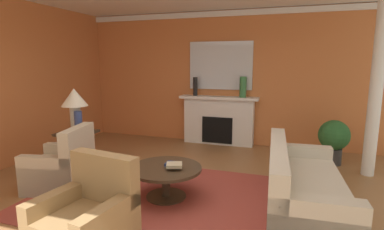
{
  "coord_description": "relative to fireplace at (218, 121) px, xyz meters",
  "views": [
    {
      "loc": [
        1.56,
        -3.69,
        1.89
      ],
      "look_at": [
        -0.03,
        1.11,
        1.0
      ],
      "focal_mm": 28.35,
      "sensor_mm": 36.0,
      "label": 1
    }
  ],
  "objects": [
    {
      "name": "coffee_table",
      "position": [
        -0.03,
        -3.02,
        -0.19
      ],
      "size": [
        1.0,
        1.0,
        0.45
      ],
      "color": "#3D2D1E",
      "rests_on": "ground_plane"
    },
    {
      "name": "sofa",
      "position": [
        1.76,
        -2.85,
        -0.23
      ],
      "size": [
        1.02,
        2.15,
        0.85
      ],
      "color": "beige",
      "rests_on": "ground_plane"
    },
    {
      "name": "side_table",
      "position": [
        -1.91,
        -2.51,
        -0.13
      ],
      "size": [
        0.56,
        0.56,
        0.7
      ],
      "color": "#3D2D1E",
      "rests_on": "ground_plane"
    },
    {
      "name": "vase_mantel_left",
      "position": [
        -0.55,
        -0.05,
        0.8
      ],
      "size": [
        0.1,
        0.1,
        0.43
      ],
      "primitive_type": "cylinder",
      "color": "black",
      "rests_on": "fireplace"
    },
    {
      "name": "wall_fireplace",
      "position": [
        0.02,
        0.21,
        0.98
      ],
      "size": [
        7.13,
        0.12,
        3.02
      ],
      "primitive_type": "cube",
      "color": "#CC723D",
      "rests_on": "ground_plane"
    },
    {
      "name": "crown_moulding",
      "position": [
        0.02,
        0.13,
        2.41
      ],
      "size": [
        7.13,
        0.08,
        0.12
      ],
      "primitive_type": "cube",
      "color": "white"
    },
    {
      "name": "ground_plane",
      "position": [
        0.02,
        -3.03,
        -0.53
      ],
      "size": [
        8.49,
        8.49,
        0.0
      ],
      "primitive_type": "plane",
      "color": "olive"
    },
    {
      "name": "book_red_cover",
      "position": [
        0.04,
        -2.92,
        -0.06
      ],
      "size": [
        0.21,
        0.17,
        0.04
      ],
      "primitive_type": "cube",
      "rotation": [
        0.0,
        0.0,
        0.04
      ],
      "color": "navy",
      "rests_on": "coffee_table"
    },
    {
      "name": "table_lamp",
      "position": [
        -1.91,
        -2.51,
        0.69
      ],
      "size": [
        0.44,
        0.44,
        0.75
      ],
      "color": "beige",
      "rests_on": "side_table"
    },
    {
      "name": "armchair_near_window",
      "position": [
        -1.65,
        -3.21,
        -0.22
      ],
      "size": [
        0.95,
        0.95,
        0.95
      ],
      "color": "#C1B293",
      "rests_on": "ground_plane"
    },
    {
      "name": "book_art_folio",
      "position": [
        0.11,
        -3.06,
        -0.02
      ],
      "size": [
        0.26,
        0.25,
        0.04
      ],
      "primitive_type": "cube",
      "rotation": [
        0.0,
        0.0,
        0.35
      ],
      "color": "tan",
      "rests_on": "coffee_table"
    },
    {
      "name": "mantel_mirror",
      "position": [
        -0.0,
        0.12,
        1.27
      ],
      "size": [
        1.45,
        0.04,
        1.08
      ],
      "primitive_type": "cube",
      "color": "silver"
    },
    {
      "name": "fireplace",
      "position": [
        0.0,
        0.0,
        0.0
      ],
      "size": [
        1.8,
        0.35,
        1.11
      ],
      "color": "white",
      "rests_on": "ground_plane"
    },
    {
      "name": "potted_plant",
      "position": [
        2.36,
        -0.71,
        -0.04
      ],
      "size": [
        0.56,
        0.56,
        0.83
      ],
      "color": "#333333",
      "rests_on": "ground_plane"
    },
    {
      "name": "vase_mantel_right",
      "position": [
        0.55,
        -0.05,
        0.81
      ],
      "size": [
        0.15,
        0.15,
        0.46
      ],
      "primitive_type": "cylinder",
      "color": "#33703D",
      "rests_on": "fireplace"
    },
    {
      "name": "vase_on_side_table",
      "position": [
        -1.76,
        -2.63,
        0.36
      ],
      "size": [
        0.13,
        0.13,
        0.39
      ],
      "primitive_type": "cylinder",
      "color": "navy",
      "rests_on": "side_table"
    },
    {
      "name": "armchair_facing_fireplace",
      "position": [
        -0.29,
        -4.4,
        -0.22
      ],
      "size": [
        0.91,
        0.91,
        0.95
      ],
      "color": "#9E7A4C",
      "rests_on": "ground_plane"
    },
    {
      "name": "area_rug",
      "position": [
        -0.03,
        -3.02,
        -0.52
      ],
      "size": [
        3.69,
        2.51,
        0.01
      ],
      "primitive_type": "cube",
      "color": "#993D33",
      "rests_on": "ground_plane"
    },
    {
      "name": "column_white",
      "position": [
        2.87,
        -1.14,
        0.98
      ],
      "size": [
        0.2,
        0.2,
        3.02
      ],
      "primitive_type": "cylinder",
      "color": "white",
      "rests_on": "ground_plane"
    }
  ]
}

